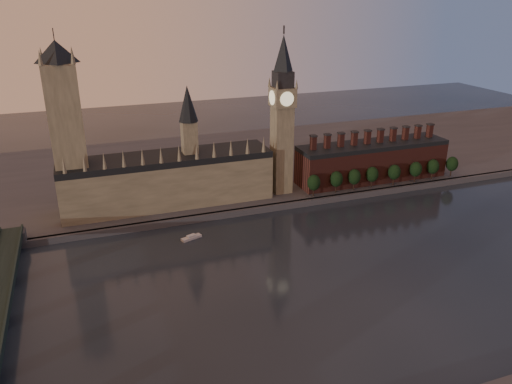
% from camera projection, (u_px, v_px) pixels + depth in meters
% --- Properties ---
extents(ground, '(900.00, 900.00, 0.00)m').
position_uv_depth(ground, '(348.00, 280.00, 240.92)').
color(ground, black).
rests_on(ground, ground).
extents(north_bank, '(900.00, 182.00, 4.00)m').
position_uv_depth(north_bank, '(236.00, 165.00, 395.74)').
color(north_bank, '#454549').
rests_on(north_bank, ground).
extents(palace_of_westminster, '(130.00, 30.30, 74.00)m').
position_uv_depth(palace_of_westminster, '(169.00, 177.00, 313.03)').
color(palace_of_westminster, gray).
rests_on(palace_of_westminster, north_bank).
extents(victoria_tower, '(24.00, 24.00, 108.00)m').
position_uv_depth(victoria_tower, '(67.00, 126.00, 281.72)').
color(victoria_tower, gray).
rests_on(victoria_tower, north_bank).
extents(big_ben, '(15.00, 15.00, 107.00)m').
position_uv_depth(big_ben, '(282.00, 114.00, 319.11)').
color(big_ben, gray).
rests_on(big_ben, north_bank).
extents(chimney_block, '(110.00, 25.00, 37.00)m').
position_uv_depth(chimney_block, '(372.00, 161.00, 355.61)').
color(chimney_block, '#51241F').
rests_on(chimney_block, north_bank).
extents(embankment_tree_0, '(8.60, 8.60, 14.88)m').
position_uv_depth(embankment_tree_0, '(314.00, 183.00, 326.77)').
color(embankment_tree_0, black).
rests_on(embankment_tree_0, north_bank).
extents(embankment_tree_1, '(8.60, 8.60, 14.88)m').
position_uv_depth(embankment_tree_1, '(336.00, 179.00, 333.03)').
color(embankment_tree_1, black).
rests_on(embankment_tree_1, north_bank).
extents(embankment_tree_2, '(8.60, 8.60, 14.88)m').
position_uv_depth(embankment_tree_2, '(354.00, 177.00, 337.01)').
color(embankment_tree_2, black).
rests_on(embankment_tree_2, north_bank).
extents(embankment_tree_3, '(8.60, 8.60, 14.88)m').
position_uv_depth(embankment_tree_3, '(372.00, 174.00, 341.72)').
color(embankment_tree_3, black).
rests_on(embankment_tree_3, north_bank).
extents(embankment_tree_4, '(8.60, 8.60, 14.88)m').
position_uv_depth(embankment_tree_4, '(394.00, 172.00, 345.94)').
color(embankment_tree_4, black).
rests_on(embankment_tree_4, north_bank).
extents(embankment_tree_5, '(8.60, 8.60, 14.88)m').
position_uv_depth(embankment_tree_5, '(416.00, 169.00, 351.62)').
color(embankment_tree_5, black).
rests_on(embankment_tree_5, north_bank).
extents(embankment_tree_6, '(8.60, 8.60, 14.88)m').
position_uv_depth(embankment_tree_6, '(433.00, 167.00, 357.05)').
color(embankment_tree_6, black).
rests_on(embankment_tree_6, north_bank).
extents(embankment_tree_7, '(8.60, 8.60, 14.88)m').
position_uv_depth(embankment_tree_7, '(452.00, 164.00, 362.76)').
color(embankment_tree_7, black).
rests_on(embankment_tree_7, north_bank).
extents(river_boat, '(12.38, 7.11, 2.38)m').
position_uv_depth(river_boat, '(191.00, 237.00, 281.09)').
color(river_boat, silver).
rests_on(river_boat, ground).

